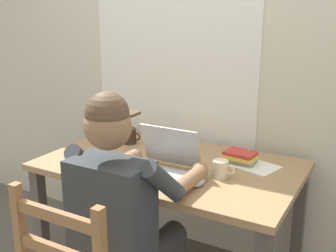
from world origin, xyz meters
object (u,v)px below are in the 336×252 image
at_px(laptop, 162,164).
at_px(computer_mouse, 198,182).
at_px(book_stack_main, 240,157).
at_px(desk, 170,179).
at_px(seated_person, 126,212).
at_px(coffee_mug_white, 221,169).
at_px(coffee_mug_dark, 130,136).

relative_size(laptop, computer_mouse, 3.30).
bearing_deg(book_stack_main, computer_mouse, -101.31).
xyz_separation_m(desk, seated_person, (0.05, -0.49, 0.03)).
bearing_deg(desk, computer_mouse, -37.80).
height_order(seated_person, coffee_mug_white, seated_person).
xyz_separation_m(laptop, coffee_mug_white, (0.28, 0.10, -0.01)).
bearing_deg(seated_person, desk, 95.79).
relative_size(seated_person, computer_mouse, 12.47).
height_order(laptop, book_stack_main, laptop).
bearing_deg(coffee_mug_dark, seated_person, -56.80).
relative_size(computer_mouse, coffee_mug_dark, 0.81).
relative_size(laptop, coffee_mug_white, 2.85).
xyz_separation_m(coffee_mug_dark, book_stack_main, (0.71, 0.00, -0.01)).
relative_size(coffee_mug_white, book_stack_main, 0.65).
distance_m(desk, laptop, 0.22).
height_order(computer_mouse, book_stack_main, book_stack_main).
bearing_deg(coffee_mug_white, seated_person, -121.89).
bearing_deg(computer_mouse, book_stack_main, 78.69).
bearing_deg(book_stack_main, coffee_mug_dark, -179.62).
xyz_separation_m(desk, book_stack_main, (0.34, 0.17, 0.13)).
relative_size(seated_person, laptop, 3.78).
relative_size(computer_mouse, book_stack_main, 0.56).
height_order(desk, computer_mouse, computer_mouse).
relative_size(seated_person, coffee_mug_white, 10.77).
xyz_separation_m(seated_person, computer_mouse, (0.21, 0.29, 0.08)).
bearing_deg(seated_person, laptop, 91.74).
distance_m(computer_mouse, coffee_mug_dark, 0.74).
xyz_separation_m(computer_mouse, coffee_mug_dark, (-0.64, 0.37, 0.03)).
bearing_deg(computer_mouse, coffee_mug_white, 68.66).
bearing_deg(laptop, computer_mouse, -11.75).
bearing_deg(seated_person, book_stack_main, 66.56).
relative_size(coffee_mug_dark, book_stack_main, 0.70).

